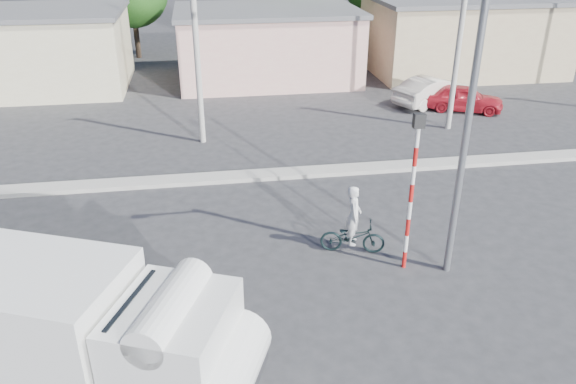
{
  "coord_description": "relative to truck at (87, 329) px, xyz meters",
  "views": [
    {
      "loc": [
        -1.91,
        -10.69,
        8.53
      ],
      "look_at": [
        0.4,
        3.97,
        1.3
      ],
      "focal_mm": 35.0,
      "sensor_mm": 36.0,
      "label": 1
    }
  ],
  "objects": [
    {
      "name": "car_cream",
      "position": [
        14.03,
        17.36,
        -0.8
      ],
      "size": [
        4.51,
        3.16,
        1.41
      ],
      "primitive_type": "imported",
      "rotation": [
        0.0,
        0.0,
        2.01
      ],
      "color": "beige",
      "rests_on": "ground"
    },
    {
      "name": "utility_poles",
      "position": [
        7.63,
        13.75,
        2.57
      ],
      "size": [
        35.4,
        0.24,
        8.0
      ],
      "color": "#99968E",
      "rests_on": "ground"
    },
    {
      "name": "streetlight",
      "position": [
        8.52,
        2.95,
        3.46
      ],
      "size": [
        2.34,
        0.22,
        9.0
      ],
      "color": "slate",
      "rests_on": "ground"
    },
    {
      "name": "bicycle",
      "position": [
        6.39,
        4.26,
        -1.03
      ],
      "size": [
        1.91,
        1.06,
        0.95
      ],
      "primitive_type": "imported",
      "rotation": [
        0.0,
        0.0,
        1.32
      ],
      "color": "black",
      "rests_on": "ground"
    },
    {
      "name": "building_row",
      "position": [
        5.48,
        23.75,
        0.63
      ],
      "size": [
        37.8,
        7.3,
        4.44
      ],
      "color": "beige",
      "rests_on": "ground"
    },
    {
      "name": "median",
      "position": [
        4.38,
        9.75,
        -1.42
      ],
      "size": [
        40.0,
        0.8,
        0.16
      ],
      "primitive_type": "cube",
      "color": "#99968E",
      "rests_on": "ground"
    },
    {
      "name": "truck",
      "position": [
        0.0,
        0.0,
        0.0
      ],
      "size": [
        6.96,
        4.68,
        2.71
      ],
      "rotation": [
        0.0,
        0.0,
        -0.39
      ],
      "color": "black",
      "rests_on": "ground"
    },
    {
      "name": "cyclist",
      "position": [
        6.39,
        4.26,
        -0.63
      ],
      "size": [
        0.56,
        0.72,
        1.74
      ],
      "primitive_type": "imported",
      "rotation": [
        0.0,
        0.0,
        1.32
      ],
      "color": "white",
      "rests_on": "ground"
    },
    {
      "name": "traffic_pole",
      "position": [
        7.58,
        3.25,
        1.09
      ],
      "size": [
        0.28,
        0.18,
        4.36
      ],
      "color": "red",
      "rests_on": "ground"
    },
    {
      "name": "car_red",
      "position": [
        15.15,
        16.12,
        -0.87
      ],
      "size": [
        4.04,
        2.92,
        1.28
      ],
      "primitive_type": "imported",
      "rotation": [
        0.0,
        0.0,
        1.15
      ],
      "color": "#A81824",
      "rests_on": "ground"
    },
    {
      "name": "ground_plane",
      "position": [
        4.38,
        1.75,
        -1.5
      ],
      "size": [
        120.0,
        120.0,
        0.0
      ],
      "primitive_type": "plane",
      "color": "#2C2C2E",
      "rests_on": "ground"
    }
  ]
}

